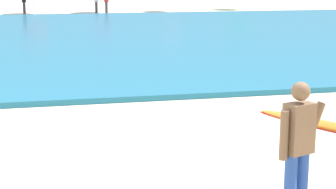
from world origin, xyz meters
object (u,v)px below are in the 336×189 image
object	(u,v)px
beachgoer_near_row_mid	(24,2)
beachgoer_near_row_right	(106,2)
beachgoer_near_row_left	(96,2)
surfer_with_board	(314,137)

from	to	relation	value
beachgoer_near_row_mid	beachgoer_near_row_right	distance (m)	6.10
beachgoer_near_row_left	beachgoer_near_row_mid	distance (m)	5.33
surfer_with_board	beachgoer_near_row_right	size ratio (longest dim) A/B	1.57
surfer_with_board	beachgoer_near_row_mid	bearing A→B (deg)	96.62
surfer_with_board	beachgoer_near_row_right	world-z (taller)	surfer_with_board
beachgoer_near_row_right	beachgoer_near_row_mid	bearing A→B (deg)	170.03
beachgoer_near_row_mid	beachgoer_near_row_right	bearing A→B (deg)	-9.97
beachgoer_near_row_left	beachgoer_near_row_mid	world-z (taller)	same
surfer_with_board	beachgoer_near_row_left	size ratio (longest dim) A/B	1.57
beachgoer_near_row_left	beachgoer_near_row_right	world-z (taller)	same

